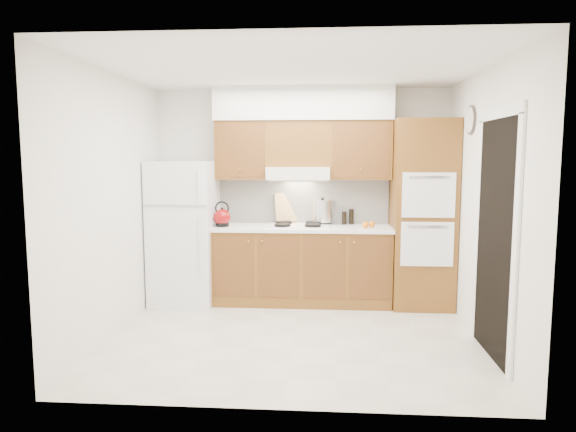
{
  "coord_description": "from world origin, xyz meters",
  "views": [
    {
      "loc": [
        0.29,
        -4.92,
        1.78
      ],
      "look_at": [
        -0.09,
        0.45,
        1.15
      ],
      "focal_mm": 32.0,
      "sensor_mm": 36.0,
      "label": 1
    }
  ],
  "objects_px": {
    "fridge": "(185,232)",
    "stock_pot": "(322,211)",
    "oven_cabinet": "(422,214)",
    "kettle": "(222,217)"
  },
  "relations": [
    {
      "from": "fridge",
      "to": "stock_pot",
      "type": "relative_size",
      "value": 6.47
    },
    {
      "from": "oven_cabinet",
      "to": "kettle",
      "type": "xyz_separation_m",
      "value": [
        -2.37,
        -0.08,
        -0.05
      ]
    },
    {
      "from": "fridge",
      "to": "kettle",
      "type": "xyz_separation_m",
      "value": [
        0.48,
        -0.04,
        0.19
      ]
    },
    {
      "from": "stock_pot",
      "to": "oven_cabinet",
      "type": "bearing_deg",
      "value": -10.98
    },
    {
      "from": "stock_pot",
      "to": "kettle",
      "type": "bearing_deg",
      "value": -165.58
    },
    {
      "from": "kettle",
      "to": "oven_cabinet",
      "type": "bearing_deg",
      "value": -22.31
    },
    {
      "from": "oven_cabinet",
      "to": "stock_pot",
      "type": "height_order",
      "value": "oven_cabinet"
    },
    {
      "from": "fridge",
      "to": "oven_cabinet",
      "type": "relative_size",
      "value": 0.78
    },
    {
      "from": "fridge",
      "to": "kettle",
      "type": "distance_m",
      "value": 0.51
    },
    {
      "from": "kettle",
      "to": "stock_pot",
      "type": "xyz_separation_m",
      "value": [
        1.2,
        0.31,
        0.05
      ]
    }
  ]
}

